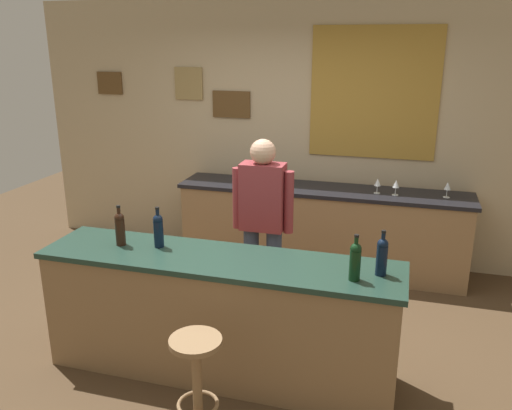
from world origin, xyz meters
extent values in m
plane|color=#4C3823|center=(0.00, 0.00, 0.00)|extent=(10.00, 10.00, 0.00)
cube|color=tan|center=(0.00, 2.03, 1.40)|extent=(6.00, 0.06, 2.80)
cube|color=brown|center=(-2.20, 1.99, 1.89)|extent=(0.31, 0.02, 0.26)
cube|color=#997F4C|center=(-1.20, 1.99, 1.90)|extent=(0.33, 0.02, 0.36)
cube|color=brown|center=(-0.70, 1.99, 1.69)|extent=(0.43, 0.02, 0.29)
cube|color=#A87F33|center=(0.84, 1.99, 1.85)|extent=(1.29, 0.02, 1.33)
cube|color=olive|center=(0.00, -0.40, 0.44)|extent=(2.53, 0.57, 0.88)
cube|color=#1E382D|center=(0.00, -0.40, 0.90)|extent=(2.58, 0.60, 0.04)
cube|color=olive|center=(0.40, 1.65, 0.43)|extent=(2.96, 0.53, 0.86)
cube|color=black|center=(0.40, 1.65, 0.88)|extent=(3.02, 0.56, 0.04)
cylinder|color=#384766|center=(0.20, 0.41, 0.43)|extent=(0.13, 0.13, 0.86)
cylinder|color=#384766|center=(0.00, 0.41, 0.43)|extent=(0.13, 0.13, 0.86)
cube|color=maroon|center=(0.10, 0.41, 1.14)|extent=(0.36, 0.20, 0.56)
sphere|color=tan|center=(0.10, 0.41, 1.51)|extent=(0.21, 0.21, 0.21)
cylinder|color=maroon|center=(0.32, 0.41, 1.11)|extent=(0.08, 0.08, 0.52)
cylinder|color=maroon|center=(-0.12, 0.41, 1.11)|extent=(0.08, 0.08, 0.52)
cylinder|color=olive|center=(0.09, -1.06, 0.32)|extent=(0.06, 0.06, 0.65)
torus|color=olive|center=(0.09, -1.06, 0.22)|extent=(0.26, 0.26, 0.02)
cylinder|color=olive|center=(0.09, -1.06, 0.66)|extent=(0.32, 0.32, 0.03)
cylinder|color=black|center=(-0.77, -0.37, 1.02)|extent=(0.07, 0.07, 0.20)
sphere|color=black|center=(-0.77, -0.37, 1.13)|extent=(0.07, 0.07, 0.07)
cylinder|color=black|center=(-0.77, -0.37, 1.17)|extent=(0.03, 0.03, 0.09)
cylinder|color=black|center=(-0.77, -0.37, 1.22)|extent=(0.03, 0.03, 0.02)
cylinder|color=black|center=(-0.48, -0.33, 1.02)|extent=(0.07, 0.07, 0.20)
sphere|color=black|center=(-0.48, -0.33, 1.13)|extent=(0.07, 0.07, 0.07)
cylinder|color=black|center=(-0.48, -0.33, 1.17)|extent=(0.03, 0.03, 0.09)
cylinder|color=black|center=(-0.48, -0.33, 1.22)|extent=(0.03, 0.03, 0.02)
cylinder|color=black|center=(0.95, -0.49, 1.02)|extent=(0.07, 0.07, 0.20)
sphere|color=black|center=(0.95, -0.49, 1.13)|extent=(0.07, 0.07, 0.07)
cylinder|color=black|center=(0.95, -0.49, 1.17)|extent=(0.03, 0.03, 0.09)
cylinder|color=black|center=(0.95, -0.49, 1.22)|extent=(0.03, 0.03, 0.02)
cylinder|color=black|center=(1.11, -0.37, 1.02)|extent=(0.07, 0.07, 0.20)
sphere|color=black|center=(1.11, -0.37, 1.13)|extent=(0.07, 0.07, 0.07)
cylinder|color=black|center=(1.11, -0.37, 1.17)|extent=(0.03, 0.03, 0.09)
cylinder|color=black|center=(1.11, -0.37, 1.22)|extent=(0.03, 0.03, 0.02)
cylinder|color=silver|center=(0.95, 1.62, 0.90)|extent=(0.06, 0.06, 0.00)
cylinder|color=silver|center=(0.95, 1.62, 0.94)|extent=(0.01, 0.01, 0.07)
cone|color=silver|center=(0.95, 1.62, 1.02)|extent=(0.07, 0.07, 0.08)
cylinder|color=silver|center=(1.13, 1.60, 0.90)|extent=(0.06, 0.06, 0.00)
cylinder|color=silver|center=(1.13, 1.60, 0.94)|extent=(0.01, 0.01, 0.07)
cone|color=silver|center=(1.13, 1.60, 1.02)|extent=(0.07, 0.07, 0.08)
cylinder|color=silver|center=(1.62, 1.66, 0.90)|extent=(0.06, 0.06, 0.00)
cylinder|color=silver|center=(1.62, 1.66, 0.94)|extent=(0.01, 0.01, 0.07)
cone|color=silver|center=(1.62, 1.66, 1.02)|extent=(0.07, 0.07, 0.08)
cylinder|color=#338C4C|center=(0.00, 1.71, 0.95)|extent=(0.08, 0.08, 0.09)
torus|color=#338C4C|center=(0.06, 1.71, 0.95)|extent=(0.06, 0.01, 0.06)
camera|label=1|loc=(1.20, -3.59, 2.38)|focal=36.93mm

